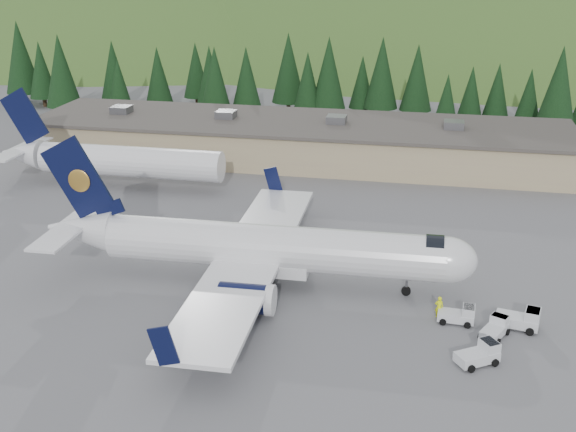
# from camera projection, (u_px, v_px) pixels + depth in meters

# --- Properties ---
(ground) EXTENTS (600.00, 600.00, 0.00)m
(ground) POSITION_uv_depth(u_px,v_px,m) (274.00, 284.00, 61.28)
(ground) COLOR #57575C
(airliner) EXTENTS (36.81, 34.46, 12.25)m
(airliner) POSITION_uv_depth(u_px,v_px,m) (261.00, 248.00, 60.30)
(airliner) COLOR white
(airliner) RESTS_ON ground
(second_airliner) EXTENTS (27.50, 11.00, 10.05)m
(second_airliner) POSITION_uv_depth(u_px,v_px,m) (108.00, 159.00, 84.89)
(second_airliner) COLOR white
(second_airliner) RESTS_ON ground
(baggage_tug_a) EXTENTS (2.82, 1.81, 1.46)m
(baggage_tug_a) POSITION_uv_depth(u_px,v_px,m) (460.00, 315.00, 54.91)
(baggage_tug_a) COLOR silver
(baggage_tug_a) RESTS_ON ground
(baggage_tug_b) EXTENTS (3.43, 2.44, 1.69)m
(baggage_tug_b) POSITION_uv_depth(u_px,v_px,m) (521.00, 319.00, 54.07)
(baggage_tug_b) COLOR silver
(baggage_tug_b) RESTS_ON ground
(baggage_tug_c) EXTENTS (2.41, 2.92, 1.40)m
(baggage_tug_c) POSITION_uv_depth(u_px,v_px,m) (496.00, 328.00, 53.10)
(baggage_tug_c) COLOR silver
(baggage_tug_c) RESTS_ON ground
(terminal_building) EXTENTS (71.00, 17.00, 6.10)m
(terminal_building) POSITION_uv_depth(u_px,v_px,m) (299.00, 140.00, 96.10)
(terminal_building) COLOR tan
(terminal_building) RESTS_ON ground
(baggage_tug_d) EXTENTS (3.24, 2.86, 1.56)m
(baggage_tug_d) POSITION_uv_depth(u_px,v_px,m) (480.00, 354.00, 49.62)
(baggage_tug_d) COLOR silver
(baggage_tug_d) RESTS_ON ground
(ramp_worker) EXTENTS (0.67, 0.46, 1.78)m
(ramp_worker) POSITION_uv_depth(u_px,v_px,m) (439.00, 307.00, 55.60)
(ramp_worker) COLOR #EFFF0A
(ramp_worker) RESTS_ON ground
(tree_line) EXTENTS (114.40, 18.38, 13.44)m
(tree_line) POSITION_uv_depth(u_px,v_px,m) (310.00, 77.00, 115.79)
(tree_line) COLOR black
(tree_line) RESTS_ON ground
(hills) EXTENTS (614.00, 330.00, 300.00)m
(hills) POSITION_uv_depth(u_px,v_px,m) (533.00, 256.00, 270.80)
(hills) COLOR #2E4F1E
(hills) RESTS_ON ground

